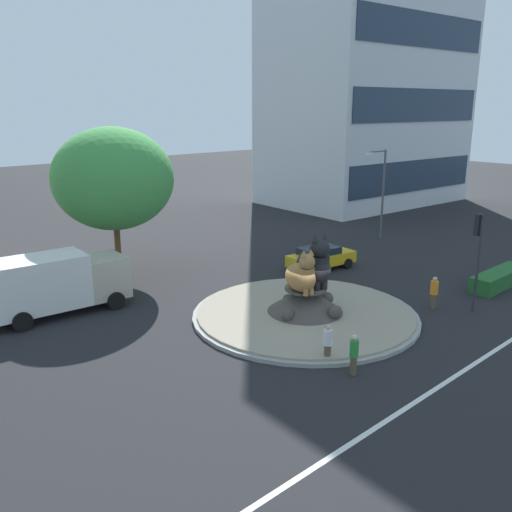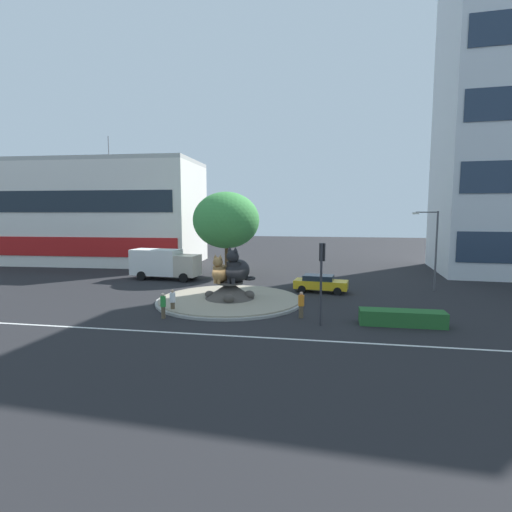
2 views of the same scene
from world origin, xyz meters
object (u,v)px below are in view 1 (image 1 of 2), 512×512
cat_statue_tabby (302,276)px  streetlight_arm (381,188)px  pedestrian_green_shirt (354,354)px  pedestrian_orange_shirt (434,292)px  pedestrian_white_shirt (328,343)px  sedan_on_far_lane (321,257)px  delivery_box_truck (54,283)px  traffic_light_mast (478,244)px  cat_statue_black (315,265)px  office_tower (369,36)px  broadleaf_tree_behind_island (113,179)px

cat_statue_tabby → streetlight_arm: 18.19m
pedestrian_green_shirt → pedestrian_orange_shirt: pedestrian_orange_shirt is taller
cat_statue_tabby → pedestrian_white_shirt: bearing=-21.4°
sedan_on_far_lane → delivery_box_truck: (-15.37, 3.70, 0.85)m
traffic_light_mast → cat_statue_black: bearing=61.6°
cat_statue_tabby → sedan_on_far_lane: bearing=136.3°
office_tower → pedestrian_green_shirt: 43.11m
cat_statue_tabby → traffic_light_mast: size_ratio=0.44×
broadleaf_tree_behind_island → pedestrian_orange_shirt: 18.73m
cat_statue_black → pedestrian_white_shirt: cat_statue_black is taller
cat_statue_black → pedestrian_orange_shirt: size_ratio=1.63×
pedestrian_green_shirt → sedan_on_far_lane: pedestrian_green_shirt is taller
traffic_light_mast → delivery_box_truck: (-15.53, 13.49, -1.79)m
traffic_light_mast → office_tower: bearing=-33.2°
pedestrian_orange_shirt → sedan_on_far_lane: pedestrian_orange_shirt is taller
broadleaf_tree_behind_island → cat_statue_tabby: bearing=-77.8°
broadleaf_tree_behind_island → traffic_light_mast: bearing=-59.5°
cat_statue_tabby → streetlight_arm: bearing=125.2°
pedestrian_white_shirt → pedestrian_orange_shirt: 8.48m
streetlight_arm → pedestrian_green_shirt: size_ratio=4.14×
pedestrian_green_shirt → sedan_on_far_lane: (9.65, 10.03, -0.09)m
broadleaf_tree_behind_island → pedestrian_white_shirt: 16.78m
cat_statue_black → streetlight_arm: (15.40, 7.07, 1.46)m
pedestrian_white_shirt → delivery_box_truck: 13.69m
cat_statue_tabby → pedestrian_orange_shirt: (6.15, -3.35, -1.40)m
streetlight_arm → pedestrian_orange_shirt: streetlight_arm is taller
cat_statue_tabby → office_tower: 38.13m
delivery_box_truck → cat_statue_tabby: bearing=-42.4°
office_tower → sedan_on_far_lane: bearing=-144.6°
traffic_light_mast → pedestrian_white_shirt: (-9.72, 1.12, -2.58)m
traffic_light_mast → pedestrian_green_shirt: (-9.81, -0.23, -2.54)m
cat_statue_black → office_tower: 37.01m
sedan_on_far_lane → delivery_box_truck: delivery_box_truck is taller
streetlight_arm → office_tower: bearing=-134.5°
broadleaf_tree_behind_island → pedestrian_white_shirt: broadleaf_tree_behind_island is taller
pedestrian_white_shirt → cat_statue_tabby: bearing=3.6°
broadleaf_tree_behind_island → pedestrian_white_shirt: bearing=-88.7°
pedestrian_white_shirt → pedestrian_orange_shirt: size_ratio=0.94×
pedestrian_orange_shirt → sedan_on_far_lane: (1.09, 8.41, -0.11)m
cat_statue_black → pedestrian_orange_shirt: (4.98, -3.60, -1.61)m
office_tower → pedestrian_white_shirt: office_tower is taller
cat_statue_tabby → office_tower: size_ratio=0.06×
cat_statue_black → pedestrian_green_shirt: bearing=-12.3°
traffic_light_mast → sedan_on_far_lane: (-0.16, 9.80, -2.63)m
pedestrian_orange_shirt → cat_statue_tabby: bearing=165.9°
cat_statue_tabby → cat_statue_black: cat_statue_black is taller
cat_statue_black → pedestrian_green_shirt: size_ratio=1.68×
pedestrian_orange_shirt → pedestrian_white_shirt: bearing=-163.8°
broadleaf_tree_behind_island → pedestrian_orange_shirt: size_ratio=5.21×
traffic_light_mast → sedan_on_far_lane: traffic_light_mast is taller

